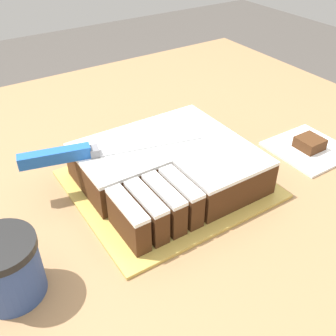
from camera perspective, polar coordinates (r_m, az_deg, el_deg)
countertop at (r=1.12m, az=-4.20°, el=-19.45°), size 1.40×1.10×0.90m
cake_board at (r=0.74m, az=-0.00°, el=-2.32°), size 0.34×0.31×0.01m
cake at (r=0.73m, az=0.12°, el=0.27°), size 0.29×0.26×0.07m
knife at (r=0.70m, az=-13.21°, el=2.01°), size 0.33×0.10×0.02m
coffee_cup at (r=0.58m, az=-22.39°, el=-13.33°), size 0.10×0.10×0.09m
paper_napkin at (r=0.90m, az=19.68°, el=2.62°), size 0.15×0.15×0.01m
brownie at (r=0.89m, az=19.87°, el=3.42°), size 0.05×0.05×0.02m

